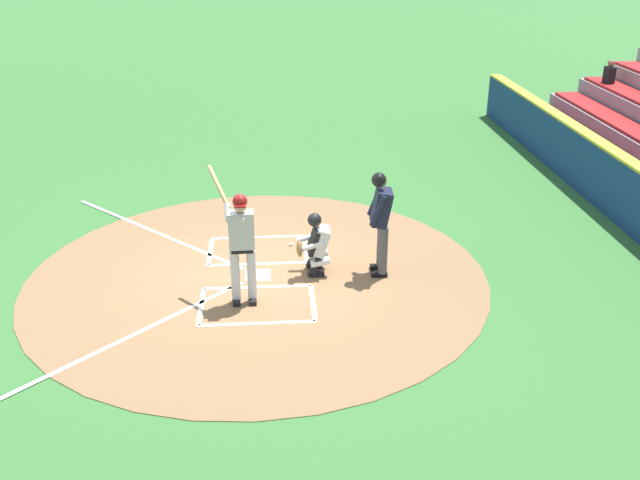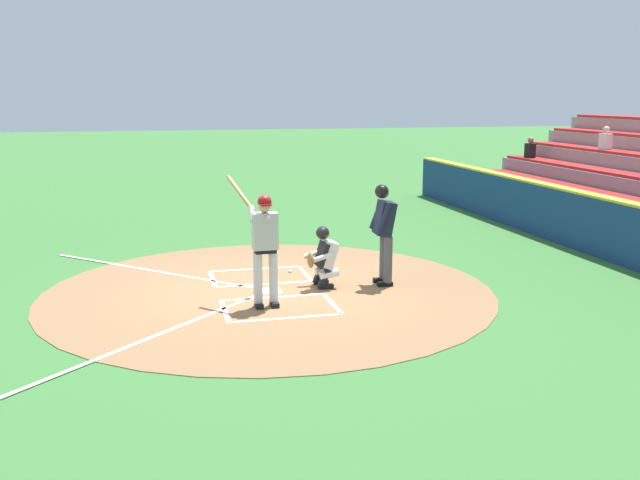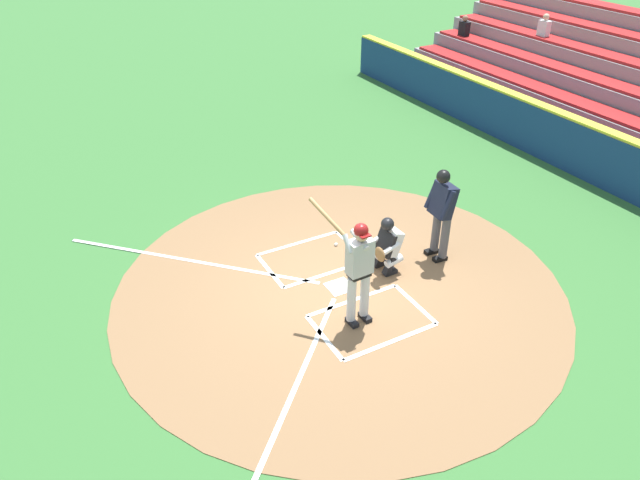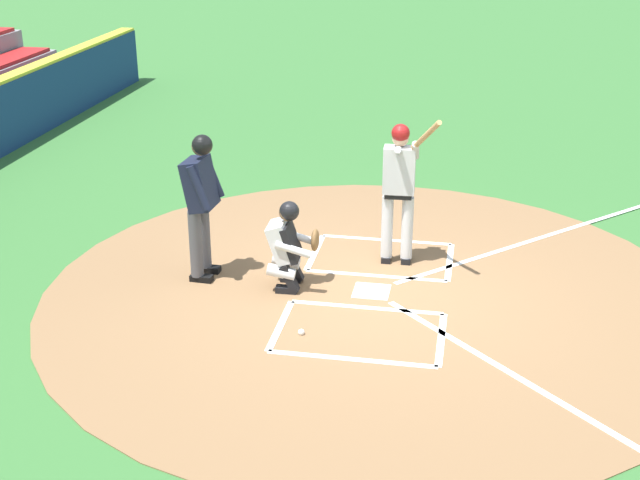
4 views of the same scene
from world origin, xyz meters
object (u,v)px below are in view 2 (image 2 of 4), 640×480
(plate_umpire, at_px, (384,227))
(baseball, at_px, (290,271))
(batter, at_px, (264,242))
(catcher, at_px, (324,256))

(plate_umpire, height_order, baseball, plate_umpire)
(batter, xyz_separation_m, plate_umpire, (0.87, -2.35, -0.02))
(batter, bearing_deg, catcher, -52.06)
(plate_umpire, bearing_deg, batter, 110.35)
(catcher, bearing_deg, batter, 127.94)
(baseball, bearing_deg, plate_umpire, -130.05)
(batter, distance_m, plate_umpire, 2.50)
(batter, xyz_separation_m, baseball, (2.13, -0.84, -1.06))
(catcher, xyz_separation_m, plate_umpire, (-0.09, -1.11, 0.49))
(catcher, relative_size, baseball, 15.27)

